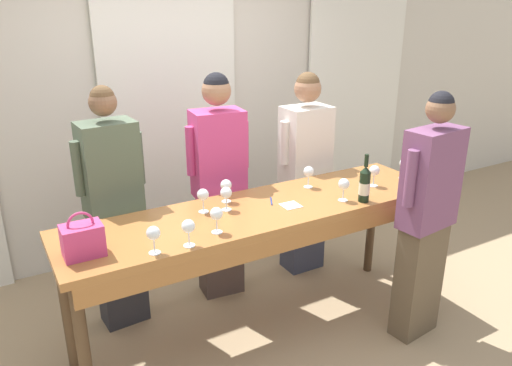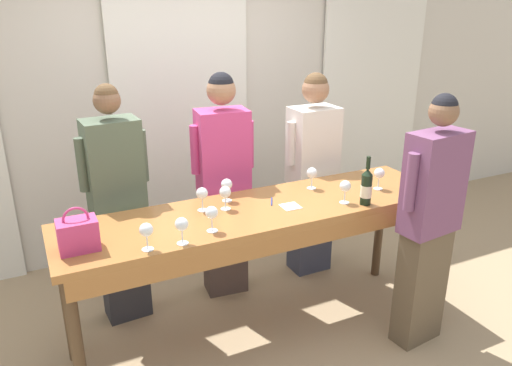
% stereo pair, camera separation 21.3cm
% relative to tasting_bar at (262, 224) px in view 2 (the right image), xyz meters
% --- Properties ---
extents(ground_plane, '(18.00, 18.00, 0.00)m').
position_rel_tasting_bar_xyz_m(ground_plane, '(0.00, 0.03, -0.86)').
color(ground_plane, tan).
extents(wall_back, '(12.00, 0.06, 2.80)m').
position_rel_tasting_bar_xyz_m(wall_back, '(0.00, 1.68, 0.54)').
color(wall_back, beige).
rests_on(wall_back, ground_plane).
extents(curtain_panel_center, '(1.26, 0.03, 2.69)m').
position_rel_tasting_bar_xyz_m(curtain_panel_center, '(0.00, 1.61, 0.49)').
color(curtain_panel_center, white).
rests_on(curtain_panel_center, ground_plane).
extents(curtain_panel_right, '(1.26, 0.03, 2.69)m').
position_rel_tasting_bar_xyz_m(curtain_panel_right, '(2.12, 1.61, 0.49)').
color(curtain_panel_right, white).
rests_on(curtain_panel_right, ground_plane).
extents(tasting_bar, '(2.65, 0.68, 0.97)m').
position_rel_tasting_bar_xyz_m(tasting_bar, '(0.00, 0.00, 0.00)').
color(tasting_bar, '#9E6633').
rests_on(tasting_bar, ground_plane).
extents(wine_bottle, '(0.08, 0.08, 0.33)m').
position_rel_tasting_bar_xyz_m(wine_bottle, '(0.66, -0.23, 0.23)').
color(wine_bottle, black).
rests_on(wine_bottle, tasting_bar).
extents(handbag, '(0.21, 0.15, 0.25)m').
position_rel_tasting_bar_xyz_m(handbag, '(-1.15, -0.07, 0.20)').
color(handbag, '#C63870').
rests_on(handbag, tasting_bar).
extents(wine_glass_front_left, '(0.08, 0.08, 0.16)m').
position_rel_tasting_bar_xyz_m(wine_glass_front_left, '(1.23, -0.02, 0.22)').
color(wine_glass_front_left, white).
rests_on(wine_glass_front_left, tasting_bar).
extents(wine_glass_front_mid, '(0.08, 0.08, 0.16)m').
position_rel_tasting_bar_xyz_m(wine_glass_front_mid, '(-0.62, -0.25, 0.22)').
color(wine_glass_front_mid, white).
rests_on(wine_glass_front_mid, tasting_bar).
extents(wine_glass_front_right, '(0.08, 0.08, 0.16)m').
position_rel_tasting_bar_xyz_m(wine_glass_front_right, '(-0.22, 0.10, 0.22)').
color(wine_glass_front_right, white).
rests_on(wine_glass_front_right, tasting_bar).
extents(wine_glass_center_left, '(0.08, 0.08, 0.16)m').
position_rel_tasting_bar_xyz_m(wine_glass_center_left, '(-0.82, -0.23, 0.22)').
color(wine_glass_center_left, white).
rests_on(wine_glass_center_left, tasting_bar).
extents(wine_glass_center_mid, '(0.08, 0.08, 0.16)m').
position_rel_tasting_bar_xyz_m(wine_glass_center_mid, '(0.49, 0.18, 0.22)').
color(wine_glass_center_mid, white).
rests_on(wine_glass_center_mid, tasting_bar).
extents(wine_glass_center_right, '(0.08, 0.08, 0.16)m').
position_rel_tasting_bar_xyz_m(wine_glass_center_right, '(0.92, -0.04, 0.22)').
color(wine_glass_center_right, white).
rests_on(wine_glass_center_right, tasting_bar).
extents(wine_glass_back_left, '(0.08, 0.08, 0.16)m').
position_rel_tasting_bar_xyz_m(wine_glass_back_left, '(-0.15, 0.23, 0.22)').
color(wine_glass_back_left, white).
rests_on(wine_glass_back_left, tasting_bar).
extents(wine_glass_back_mid, '(0.08, 0.08, 0.16)m').
position_rel_tasting_bar_xyz_m(wine_glass_back_mid, '(-0.36, 0.15, 0.22)').
color(wine_glass_back_mid, white).
rests_on(wine_glass_back_mid, tasting_bar).
extents(wine_glass_back_right, '(0.08, 0.08, 0.16)m').
position_rel_tasting_bar_xyz_m(wine_glass_back_right, '(-0.42, -0.17, 0.22)').
color(wine_glass_back_right, white).
rests_on(wine_glass_back_right, tasting_bar).
extents(wine_glass_near_host, '(0.08, 0.08, 0.16)m').
position_rel_tasting_bar_xyz_m(wine_glass_near_host, '(0.55, -0.15, 0.22)').
color(wine_glass_near_host, white).
rests_on(wine_glass_near_host, tasting_bar).
extents(napkin, '(0.12, 0.12, 0.00)m').
position_rel_tasting_bar_xyz_m(napkin, '(0.19, -0.05, 0.11)').
color(napkin, white).
rests_on(napkin, tasting_bar).
extents(pen, '(0.07, 0.12, 0.01)m').
position_rel_tasting_bar_xyz_m(pen, '(0.11, 0.08, 0.11)').
color(pen, '#193399').
rests_on(pen, tasting_bar).
extents(guest_olive_jacket, '(0.48, 0.28, 1.75)m').
position_rel_tasting_bar_xyz_m(guest_olive_jacket, '(-0.81, 0.64, 0.03)').
color(guest_olive_jacket, '#28282D').
rests_on(guest_olive_jacket, ground_plane).
extents(guest_pink_top, '(0.49, 0.29, 1.77)m').
position_rel_tasting_bar_xyz_m(guest_pink_top, '(-0.01, 0.64, 0.06)').
color(guest_pink_top, '#473833').
rests_on(guest_pink_top, ground_plane).
extents(guest_cream_sweater, '(0.49, 0.27, 1.72)m').
position_rel_tasting_bar_xyz_m(guest_cream_sweater, '(0.79, 0.64, 0.03)').
color(guest_cream_sweater, '#383D51').
rests_on(guest_cream_sweater, ground_plane).
extents(host_pouring, '(0.52, 0.25, 1.74)m').
position_rel_tasting_bar_xyz_m(host_pouring, '(0.95, -0.53, 0.03)').
color(host_pouring, brown).
rests_on(host_pouring, ground_plane).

